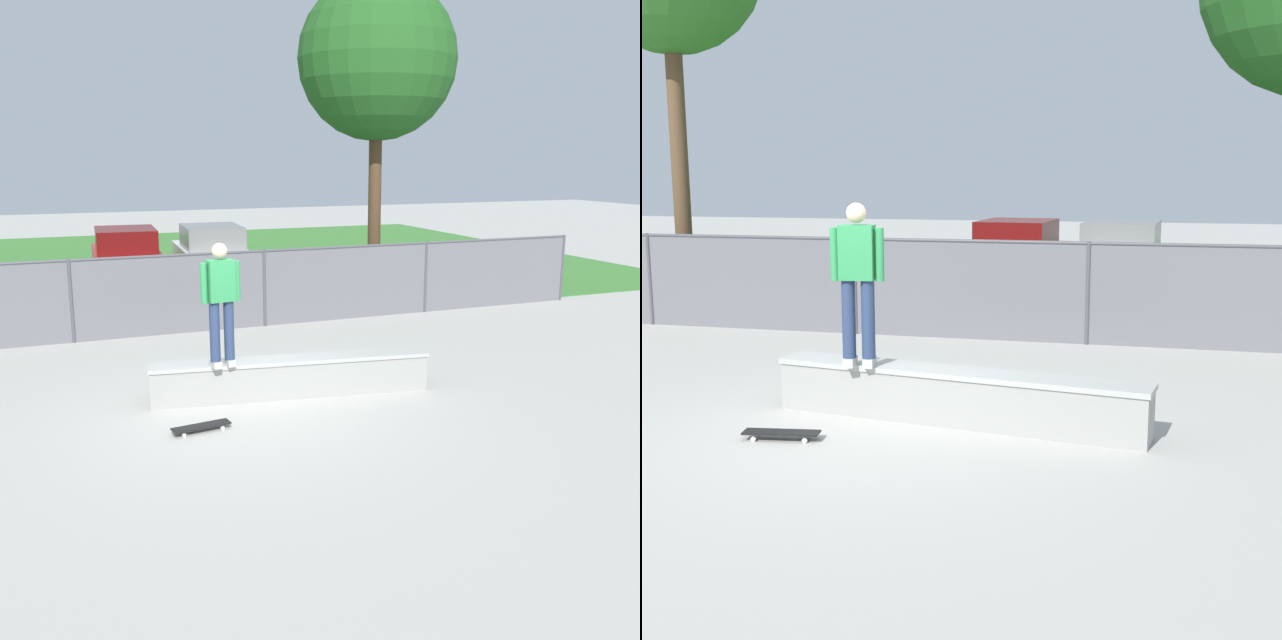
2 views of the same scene
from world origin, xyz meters
The scene contains 8 objects.
ground_plane centered at (0.00, 0.00, 0.00)m, with size 80.00×80.00×0.00m, color #ADAAA3.
grass_strip centered at (0.00, 15.54, 0.01)m, with size 31.81×20.00×0.02m, color #3D7A33.
concrete_ledge centered at (0.94, 0.56, 0.31)m, with size 4.33×1.11×0.61m.
skateboarder centered at (-0.15, 0.47, 1.61)m, with size 0.60×0.31×1.82m.
skateboard centered at (-0.70, -0.43, 0.07)m, with size 0.82×0.31×0.09m.
chainlink_fence centered at (0.00, 5.24, 0.92)m, with size 19.88×0.07×1.67m.
car_red centered at (-0.16, 11.30, 0.84)m, with size 2.23×4.31×1.66m.
car_white centered at (2.25, 11.23, 0.84)m, with size 2.23×4.31×1.66m.
Camera 2 is at (3.04, -8.09, 2.74)m, focal length 46.65 mm.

